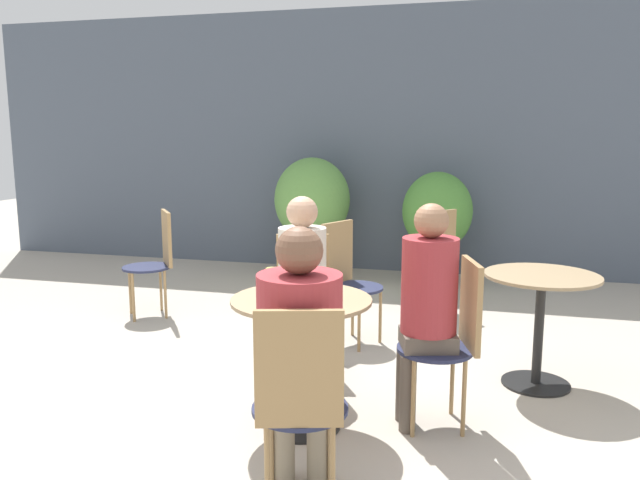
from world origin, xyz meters
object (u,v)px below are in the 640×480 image
at_px(cafe_table_near, 301,331).
at_px(bistro_chair_5, 157,254).
at_px(bistro_chair_0, 300,394).
at_px(bistro_chair_2, 303,292).
at_px(bistro_chair_3, 433,251).
at_px(potted_plant_0, 312,208).
at_px(seated_person_1, 427,296).
at_px(bistro_chair_1, 454,330).
at_px(beer_glass_1, 311,289).
at_px(potted_plant_1, 437,217).
at_px(beer_glass_0, 273,284).
at_px(beer_glass_2, 330,285).
at_px(seated_person_2, 302,272).
at_px(beer_glass_3, 299,277).
at_px(seated_person_0, 300,342).
at_px(cafe_table_far, 540,305).
at_px(bistro_chair_4, 346,272).

bearing_deg(cafe_table_near, bistro_chair_5, 136.25).
relative_size(bistro_chair_0, bistro_chair_2, 1.00).
bearing_deg(bistro_chair_0, bistro_chair_3, -110.74).
xyz_separation_m(bistro_chair_5, potted_plant_0, (0.92, 1.81, 0.23)).
distance_m(bistro_chair_0, bistro_chair_5, 3.26).
relative_size(bistro_chair_3, bistro_chair_5, 1.00).
xyz_separation_m(bistro_chair_3, seated_person_1, (0.13, -2.31, 0.19)).
bearing_deg(bistro_chair_5, bistro_chair_2, 22.49).
xyz_separation_m(bistro_chair_1, beer_glass_1, (-0.71, -0.35, 0.27)).
xyz_separation_m(bistro_chair_0, bistro_chair_5, (-2.05, 2.54, 0.00)).
bearing_deg(bistro_chair_0, potted_plant_1, -108.86).
xyz_separation_m(beer_glass_0, beer_glass_2, (0.29, 0.09, -0.01)).
bearing_deg(potted_plant_0, bistro_chair_1, -63.01).
height_order(bistro_chair_2, seated_person_2, seated_person_2).
bearing_deg(beer_glass_2, beer_glass_3, 149.79).
distance_m(seated_person_0, seated_person_1, 0.95).
distance_m(bistro_chair_3, beer_glass_1, 2.66).
bearing_deg(bistro_chair_2, beer_glass_0, -99.98).
bearing_deg(seated_person_1, bistro_chair_5, -137.94).
height_order(bistro_chair_0, beer_glass_1, bistro_chair_0).
bearing_deg(beer_glass_3, seated_person_0, -73.61).
distance_m(bistro_chair_5, seated_person_0, 3.13).
height_order(cafe_table_far, bistro_chair_5, bistro_chair_5).
bearing_deg(bistro_chair_1, potted_plant_0, -168.61).
bearing_deg(beer_glass_3, beer_glass_2, -30.21).
distance_m(bistro_chair_4, beer_glass_1, 1.63).
relative_size(bistro_chair_1, beer_glass_0, 5.39).
bearing_deg(cafe_table_near, potted_plant_1, 82.48).
bearing_deg(beer_glass_3, potted_plant_0, 104.02).
bearing_deg(cafe_table_far, bistro_chair_2, -174.88).
bearing_deg(bistro_chair_1, potted_plant_1, 169.97).
relative_size(seated_person_2, beer_glass_1, 6.81).
relative_size(bistro_chair_0, beer_glass_0, 5.39).
height_order(bistro_chair_4, bistro_chair_5, same).
relative_size(bistro_chair_2, seated_person_1, 0.75).
height_order(bistro_chair_4, beer_glass_0, bistro_chair_4).
bearing_deg(cafe_table_near, bistro_chair_2, 105.59).
xyz_separation_m(bistro_chair_3, beer_glass_3, (-0.57, -2.34, 0.26)).
bearing_deg(bistro_chair_2, potted_plant_0, 88.28).
bearing_deg(bistro_chair_4, bistro_chair_3, -3.97).
distance_m(bistro_chair_0, potted_plant_1, 4.36).
height_order(seated_person_0, beer_glass_3, seated_person_0).
height_order(bistro_chair_0, bistro_chair_1, same).
xyz_separation_m(seated_person_1, seated_person_2, (-0.83, 0.47, -0.01)).
xyz_separation_m(cafe_table_far, potted_plant_1, (-0.83, 2.63, 0.19)).
height_order(bistro_chair_3, potted_plant_1, potted_plant_1).
xyz_separation_m(beer_glass_3, potted_plant_0, (-0.85, 3.41, -0.03)).
relative_size(bistro_chair_3, seated_person_1, 0.75).
xyz_separation_m(bistro_chair_5, seated_person_1, (2.47, -1.57, 0.19)).
distance_m(bistro_chair_4, potted_plant_0, 2.25).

